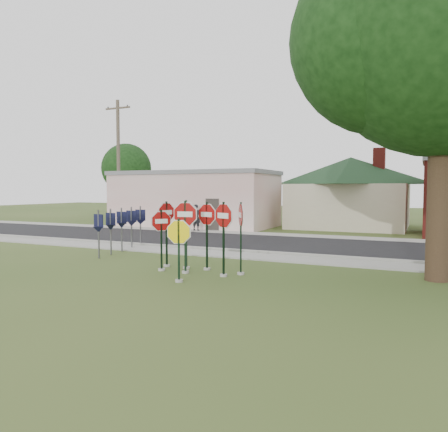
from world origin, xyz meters
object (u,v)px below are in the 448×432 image
at_px(stop_sign_center, 185,226).
at_px(utility_pole_near, 118,161).
at_px(stop_sign_left, 161,233).
at_px(oak_tree, 444,25).
at_px(stop_sign_yellow, 179,243).
at_px(pedestrian, 196,217).

bearing_deg(stop_sign_center, utility_pole_near, 134.69).
height_order(stop_sign_left, oak_tree, oak_tree).
xyz_separation_m(stop_sign_yellow, utility_pole_near, (-14.31, 15.24, 3.76)).
xyz_separation_m(stop_sign_center, oak_tree, (7.70, 2.24, 6.17)).
bearing_deg(stop_sign_yellow, stop_sign_center, 111.76).
height_order(stop_sign_left, utility_pole_near, utility_pole_near).
xyz_separation_m(stop_sign_yellow, pedestrian, (-7.18, 14.33, -0.27)).
xyz_separation_m(stop_sign_left, oak_tree, (8.69, 2.20, 6.45)).
xyz_separation_m(stop_sign_center, stop_sign_yellow, (0.52, -1.29, -0.41)).
relative_size(stop_sign_center, oak_tree, 0.22).
relative_size(oak_tree, utility_pole_near, 1.24).
distance_m(stop_sign_center, pedestrian, 14.65).
relative_size(stop_sign_center, pedestrian, 1.46).
bearing_deg(stop_sign_yellow, pedestrian, 116.62).
relative_size(stop_sign_center, stop_sign_left, 1.16).
xyz_separation_m(stop_sign_center, utility_pole_near, (-13.80, 13.94, 3.35)).
relative_size(stop_sign_yellow, oak_tree, 0.17).
xyz_separation_m(stop_sign_left, utility_pole_near, (-12.81, 13.90, 3.64)).
height_order(stop_sign_yellow, utility_pole_near, utility_pole_near).
bearing_deg(utility_pole_near, stop_sign_yellow, -46.79).
height_order(utility_pole_near, pedestrian, utility_pole_near).
bearing_deg(stop_sign_left, oak_tree, 14.18).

